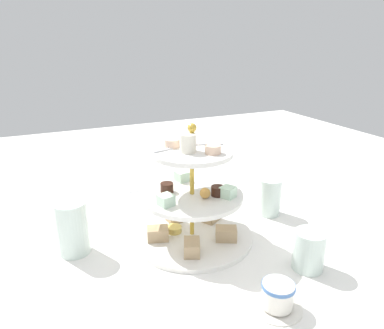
{
  "coord_description": "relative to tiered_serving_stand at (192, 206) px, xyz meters",
  "views": [
    {
      "loc": [
        0.31,
        0.68,
        0.45
      ],
      "look_at": [
        0.0,
        0.0,
        0.18
      ],
      "focal_mm": 33.58,
      "sensor_mm": 36.0,
      "label": 1
    }
  ],
  "objects": [
    {
      "name": "butter_knife_left",
      "position": [
        -0.01,
        -0.32,
        -0.08
      ],
      "size": [
        0.17,
        0.02,
        0.0
      ],
      "primitive_type": "cube",
      "rotation": [
        0.0,
        0.0,
        6.23
      ],
      "color": "silver",
      "rests_on": "ground_plane"
    },
    {
      "name": "tiered_serving_stand",
      "position": [
        0.0,
        0.0,
        0.0
      ],
      "size": [
        0.29,
        0.29,
        0.28
      ],
      "color": "white",
      "rests_on": "ground_plane"
    },
    {
      "name": "ground_plane",
      "position": [
        -0.0,
        -0.0,
        -0.08
      ],
      "size": [
        2.4,
        2.4,
        0.0
      ],
      "primitive_type": "plane",
      "color": "white"
    },
    {
      "name": "water_glass_tall_right",
      "position": [
        0.26,
        -0.05,
        -0.02
      ],
      "size": [
        0.07,
        0.07,
        0.12
      ],
      "primitive_type": "cylinder",
      "color": "silver",
      "rests_on": "ground_plane"
    },
    {
      "name": "teacup_with_saucer",
      "position": [
        -0.04,
        0.28,
        -0.06
      ],
      "size": [
        0.09,
        0.09,
        0.05
      ],
      "color": "white",
      "rests_on": "ground_plane"
    },
    {
      "name": "water_glass_short_left",
      "position": [
        -0.17,
        0.21,
        -0.04
      ],
      "size": [
        0.06,
        0.06,
        0.08
      ],
      "primitive_type": "cylinder",
      "color": "silver",
      "rests_on": "ground_plane"
    },
    {
      "name": "water_glass_mid_back",
      "position": [
        -0.24,
        -0.03,
        -0.03
      ],
      "size": [
        0.06,
        0.06,
        0.1
      ],
      "primitive_type": "cylinder",
      "color": "silver",
      "rests_on": "ground_plane"
    }
  ]
}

